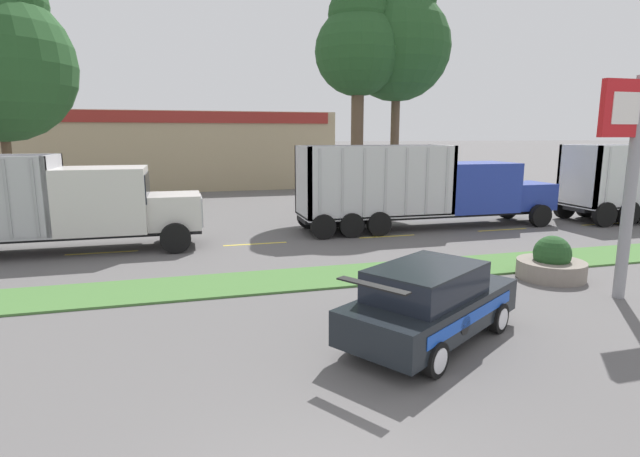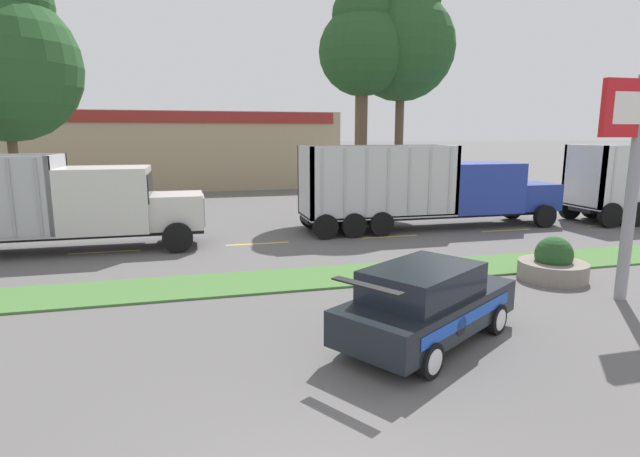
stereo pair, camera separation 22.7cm
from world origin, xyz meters
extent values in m
cube|color=#477538|center=(0.00, 9.35, 0.03)|extent=(120.00, 2.18, 0.06)
cube|color=yellow|center=(-4.08, 14.43, 0.00)|extent=(2.40, 0.14, 0.01)
cube|color=yellow|center=(1.32, 14.43, 0.00)|extent=(2.40, 0.14, 0.01)
cube|color=yellow|center=(6.72, 14.43, 0.00)|extent=(2.40, 0.14, 0.01)
cube|color=yellow|center=(12.12, 14.43, 0.00)|extent=(2.40, 0.14, 0.01)
cube|color=yellow|center=(17.52, 14.43, 0.00)|extent=(2.40, 0.14, 0.01)
cube|color=silver|center=(19.53, 15.05, 0.81)|extent=(6.39, 2.48, 0.12)
cube|color=silver|center=(16.41, 15.05, 2.21)|extent=(0.16, 2.48, 2.82)
cube|color=silver|center=(19.53, 16.22, 2.21)|extent=(6.39, 0.16, 2.82)
cube|color=#BCBCC1|center=(16.87, 13.79, 2.21)|extent=(0.10, 0.04, 2.68)
cube|color=#BCBCC1|center=(17.93, 13.79, 2.21)|extent=(0.10, 0.04, 2.68)
cylinder|color=black|center=(16.93, 13.83, 0.57)|extent=(1.13, 0.30, 1.13)
cylinder|color=black|center=(16.93, 16.28, 0.57)|extent=(1.13, 0.30, 1.13)
cylinder|color=black|center=(18.24, 13.83, 0.57)|extent=(1.13, 0.30, 1.13)
cylinder|color=black|center=(18.24, 16.28, 0.57)|extent=(1.13, 0.30, 1.13)
cylinder|color=black|center=(19.55, 16.28, 0.57)|extent=(1.13, 0.30, 1.13)
cube|color=black|center=(-6.17, 14.94, 0.62)|extent=(11.06, 1.39, 0.18)
cube|color=silver|center=(-1.56, 14.94, 1.32)|extent=(1.85, 2.08, 1.24)
cube|color=#B7B7BC|center=(-0.61, 14.94, 1.32)|extent=(0.06, 1.77, 1.05)
cube|color=silver|center=(-3.95, 14.94, 1.83)|extent=(2.94, 2.53, 2.25)
cube|color=black|center=(-2.46, 14.94, 2.22)|extent=(0.04, 2.15, 1.01)
cylinder|color=silver|center=(-5.53, 14.12, 2.47)|extent=(0.14, 0.14, 1.27)
cube|color=#ADADB2|center=(-5.51, 14.94, 2.09)|extent=(0.16, 2.53, 2.64)
cube|color=#99999E|center=(-6.60, 13.66, 2.09)|extent=(0.10, 0.04, 2.51)
cube|color=#99999E|center=(-5.82, 13.66, 2.09)|extent=(0.10, 0.04, 2.51)
cylinder|color=black|center=(-1.56, 13.70, 0.53)|extent=(1.05, 0.30, 1.05)
cylinder|color=black|center=(-1.56, 16.19, 0.53)|extent=(1.05, 0.30, 1.05)
cube|color=black|center=(9.35, 15.82, 0.59)|extent=(11.78, 1.33, 0.18)
cube|color=#23389E|center=(14.19, 15.82, 1.28)|extent=(2.10, 1.98, 1.20)
cube|color=#B7B7BC|center=(15.27, 15.82, 1.28)|extent=(0.06, 1.69, 1.02)
cube|color=#23389E|center=(11.51, 15.82, 1.77)|extent=(3.27, 2.41, 2.17)
cube|color=black|center=(13.16, 15.82, 2.15)|extent=(0.04, 2.05, 0.98)
cylinder|color=silver|center=(9.77, 15.03, 2.42)|extent=(0.14, 0.14, 1.31)
cube|color=silver|center=(6.66, 15.82, 0.74)|extent=(6.41, 2.41, 0.12)
cube|color=silver|center=(9.79, 15.82, 2.19)|extent=(0.16, 2.41, 2.90)
cube|color=silver|center=(3.54, 15.82, 2.19)|extent=(0.16, 2.41, 2.90)
cube|color=silver|center=(6.66, 14.69, 2.19)|extent=(6.41, 0.16, 2.90)
cube|color=silver|center=(6.66, 16.94, 2.19)|extent=(6.41, 0.16, 2.90)
cube|color=#B2B2B7|center=(3.91, 14.59, 2.19)|extent=(0.10, 0.04, 2.75)
cube|color=#B2B2B7|center=(4.83, 14.59, 2.19)|extent=(0.10, 0.04, 2.75)
cube|color=#B2B2B7|center=(5.75, 14.59, 2.19)|extent=(0.10, 0.04, 2.75)
cube|color=#B2B2B7|center=(6.66, 14.59, 2.19)|extent=(0.10, 0.04, 2.75)
cube|color=#B2B2B7|center=(7.58, 14.59, 2.19)|extent=(0.10, 0.04, 2.75)
cube|color=#B2B2B7|center=(8.49, 14.59, 2.19)|extent=(0.10, 0.04, 2.75)
cube|color=#B2B2B7|center=(9.41, 14.59, 2.19)|extent=(0.10, 0.04, 2.75)
cylinder|color=black|center=(14.19, 14.63, 0.50)|extent=(1.00, 0.30, 1.00)
cylinder|color=black|center=(14.19, 17.00, 0.50)|extent=(1.00, 0.30, 1.00)
cylinder|color=black|center=(4.06, 14.63, 0.50)|extent=(1.00, 0.30, 1.00)
cylinder|color=black|center=(4.06, 17.00, 0.50)|extent=(1.00, 0.30, 1.00)
cylinder|color=black|center=(5.24, 14.63, 0.50)|extent=(1.00, 0.30, 1.00)
cylinder|color=black|center=(5.24, 17.00, 0.50)|extent=(1.00, 0.30, 1.00)
cylinder|color=black|center=(6.42, 14.63, 0.50)|extent=(1.00, 0.30, 1.00)
cylinder|color=black|center=(6.42, 17.00, 0.50)|extent=(1.00, 0.30, 1.00)
cube|color=black|center=(3.45, 4.50, 0.65)|extent=(4.52, 3.76, 0.67)
cube|color=black|center=(3.23, 4.37, 1.27)|extent=(2.80, 2.55, 0.57)
cube|color=black|center=(3.23, 4.37, 1.58)|extent=(2.80, 2.55, 0.04)
cube|color=black|center=(1.74, 3.41, 1.62)|extent=(0.92, 1.29, 0.03)
cube|color=blue|center=(3.92, 3.76, 0.72)|extent=(2.87, 1.84, 0.24)
cylinder|color=black|center=(3.65, 3.58, 0.65)|extent=(0.32, 0.21, 0.37)
cylinder|color=black|center=(5.00, 4.51, 0.32)|extent=(0.64, 0.51, 0.64)
cylinder|color=silver|center=(5.06, 4.42, 0.32)|extent=(0.38, 0.25, 0.45)
cylinder|color=black|center=(4.11, 5.91, 0.32)|extent=(0.64, 0.51, 0.64)
cylinder|color=silver|center=(4.05, 6.00, 0.32)|extent=(0.38, 0.25, 0.45)
cylinder|color=black|center=(2.78, 3.09, 0.32)|extent=(0.64, 0.51, 0.64)
cylinder|color=silver|center=(2.84, 3.00, 0.32)|extent=(0.38, 0.25, 0.45)
cylinder|color=black|center=(1.89, 4.50, 0.32)|extent=(0.64, 0.51, 0.64)
cylinder|color=silver|center=(1.83, 4.59, 0.32)|extent=(0.38, 0.25, 0.45)
cylinder|color=gray|center=(9.34, 5.68, 2.73)|extent=(0.28, 0.28, 5.46)
cube|color=red|center=(9.34, 5.68, 4.69)|extent=(2.21, 0.16, 1.34)
cylinder|color=gray|center=(8.91, 7.62, 0.26)|extent=(1.89, 1.89, 0.51)
sphere|color=#234C23|center=(8.91, 7.62, 0.72)|extent=(1.04, 1.04, 1.04)
cube|color=black|center=(3.65, 6.22, 0.01)|extent=(0.38, 0.38, 0.03)
cone|color=#EA5B14|center=(3.65, 6.22, 0.26)|extent=(0.29, 0.29, 0.47)
cylinder|color=white|center=(3.65, 6.22, 0.31)|extent=(0.16, 0.16, 0.06)
cube|color=tan|center=(-1.85, 38.96, 2.88)|extent=(24.03, 12.00, 5.75)
cube|color=maroon|center=(-1.85, 32.91, 5.30)|extent=(22.83, 0.10, 0.80)
cylinder|color=brown|center=(-8.78, 21.51, 2.61)|extent=(0.41, 0.41, 5.22)
cylinder|color=brown|center=(9.92, 21.23, 3.52)|extent=(0.46, 0.46, 7.05)
sphere|color=#234C23|center=(9.92, 21.23, 8.57)|extent=(5.53, 5.53, 5.53)
sphere|color=#234C23|center=(9.92, 21.23, 10.78)|extent=(3.87, 3.87, 3.87)
cylinder|color=brown|center=(7.53, 20.55, 3.48)|extent=(0.64, 0.64, 6.96)
sphere|color=#234C23|center=(7.53, 20.55, 8.15)|extent=(4.33, 4.33, 4.33)
sphere|color=#234C23|center=(7.53, 20.55, 9.88)|extent=(3.03, 3.03, 3.03)
camera|label=1|loc=(-1.21, -4.03, 4.08)|focal=28.00mm
camera|label=2|loc=(-1.00, -4.09, 4.08)|focal=28.00mm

